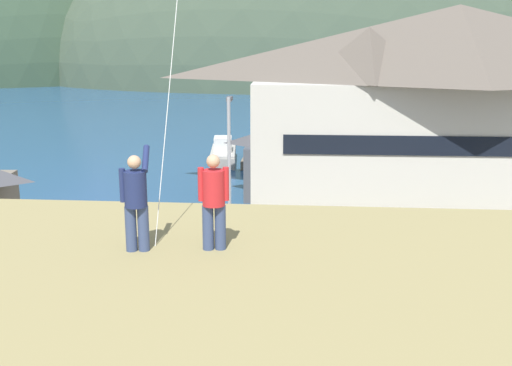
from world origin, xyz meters
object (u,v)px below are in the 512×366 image
(harbor_lodge, at_px, (454,97))
(moored_boat_wharfside, at_px, (223,154))
(parked_car_front_row_red, at_px, (119,241))
(parking_light_pole, at_px, (229,161))
(person_kite_flyer, at_px, (136,199))
(wharf_dock, at_px, (266,154))
(parked_car_lone_by_shed, at_px, (356,320))
(person_companion, at_px, (214,199))
(parked_car_back_row_left, at_px, (358,255))
(parked_car_mid_row_center, at_px, (4,309))
(parked_car_mid_row_far, at_px, (224,250))
(storage_shed_waterside, at_px, (293,158))

(harbor_lodge, bearing_deg, moored_boat_wharfside, 150.48)
(harbor_lodge, relative_size, parked_car_front_row_red, 6.25)
(parking_light_pole, distance_m, person_kite_flyer, 19.19)
(harbor_lodge, relative_size, wharf_dock, 2.52)
(moored_boat_wharfside, distance_m, parking_light_pole, 20.24)
(harbor_lodge, bearing_deg, parked_car_lone_by_shed, -109.05)
(person_kite_flyer, height_order, person_companion, person_kite_flyer)
(harbor_lodge, height_order, person_companion, harbor_lodge)
(parked_car_back_row_left, distance_m, person_kite_flyer, 17.01)
(parked_car_mid_row_center, bearing_deg, person_companion, -44.57)
(harbor_lodge, xyz_separation_m, parked_car_front_row_red, (-17.31, -13.90, -5.20))
(parked_car_mid_row_far, distance_m, parked_car_back_row_left, 5.71)
(parking_light_pole, bearing_deg, parked_car_mid_row_far, -86.81)
(parked_car_back_row_left, height_order, person_kite_flyer, person_kite_flyer)
(parked_car_mid_row_far, distance_m, parked_car_front_row_red, 4.90)
(parked_car_lone_by_shed, relative_size, parked_car_mid_row_far, 0.99)
(storage_shed_waterside, bearing_deg, parking_light_pole, -106.21)
(moored_boat_wharfside, distance_m, person_kite_flyer, 39.38)
(moored_boat_wharfside, distance_m, parked_car_back_row_left, 25.32)
(storage_shed_waterside, xyz_separation_m, person_companion, (-0.70, -28.33, 4.83))
(moored_boat_wharfside, height_order, parked_car_mid_row_far, moored_boat_wharfside)
(harbor_lodge, relative_size, parked_car_lone_by_shed, 6.13)
(person_kite_flyer, bearing_deg, harbor_lodge, 68.12)
(moored_boat_wharfside, xyz_separation_m, person_kite_flyer, (3.70, -38.64, 6.61))
(parked_car_mid_row_far, bearing_deg, storage_shed_waterside, 79.12)
(storage_shed_waterside, relative_size, parking_light_pole, 0.88)
(wharf_dock, bearing_deg, parked_car_front_row_red, -101.08)
(harbor_lodge, relative_size, person_kite_flyer, 14.14)
(storage_shed_waterside, relative_size, parked_car_mid_row_far, 1.45)
(parked_car_mid_row_far, bearing_deg, parked_car_front_row_red, 171.05)
(moored_boat_wharfside, bearing_deg, wharf_dock, 36.09)
(parked_car_back_row_left, height_order, parked_car_front_row_red, same)
(moored_boat_wharfside, height_order, parked_car_lone_by_shed, moored_boat_wharfside)
(parked_car_mid_row_center, xyz_separation_m, person_companion, (8.54, -8.41, 6.25))
(parked_car_mid_row_center, height_order, parked_car_front_row_red, same)
(harbor_lodge, height_order, wharf_dock, harbor_lodge)
(parked_car_lone_by_shed, relative_size, parked_car_front_row_red, 1.02)
(parked_car_mid_row_far, relative_size, person_kite_flyer, 2.33)
(wharf_dock, bearing_deg, parked_car_back_row_left, -77.85)
(parked_car_back_row_left, bearing_deg, parking_light_pole, 146.02)
(parked_car_lone_by_shed, distance_m, parked_car_mid_row_far, 8.25)
(harbor_lodge, relative_size, parked_car_mid_row_far, 6.07)
(parked_car_mid_row_center, bearing_deg, person_kite_flyer, -50.13)
(harbor_lodge, bearing_deg, wharf_dock, 137.74)
(person_kite_flyer, bearing_deg, storage_shed_waterside, 85.86)
(wharf_dock, height_order, parking_light_pole, parking_light_pole)
(storage_shed_waterside, height_order, parked_car_mid_row_far, storage_shed_waterside)
(parked_car_mid_row_center, height_order, person_kite_flyer, person_kite_flyer)
(parked_car_front_row_red, distance_m, person_kite_flyer, 17.88)
(storage_shed_waterside, bearing_deg, parked_car_lone_by_shed, -82.48)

